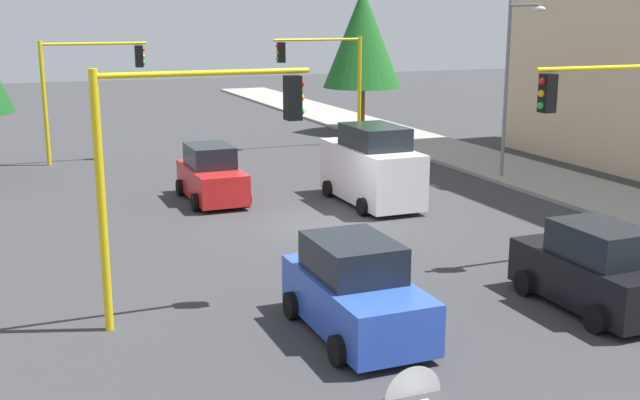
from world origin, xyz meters
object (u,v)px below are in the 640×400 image
traffic_signal_near_right (189,143)px  street_lamp_curbside (513,71)px  car_red (211,176)px  traffic_signal_far_right (87,77)px  car_black (594,270)px  delivery_van_white (371,168)px  traffic_signal_far_left (326,69)px  car_blue (355,292)px  tree_roadside_far (362,38)px  traffic_signal_near_left (617,121)px

traffic_signal_near_right → street_lamp_curbside: 17.70m
car_red → traffic_signal_far_right: bearing=-161.6°
traffic_signal_near_right → car_red: 11.53m
street_lamp_curbside → car_black: (12.40, -6.44, -3.45)m
traffic_signal_near_right → delivery_van_white: traffic_signal_near_right is taller
traffic_signal_near_right → traffic_signal_far_left: bearing=150.5°
traffic_signal_near_right → car_blue: (2.07, 2.88, -2.96)m
tree_roadside_far → car_black: tree_roadside_far is taller
traffic_signal_near_right → delivery_van_white: 11.85m
traffic_signal_far_left → car_red: size_ratio=1.36×
traffic_signal_far_left → street_lamp_curbside: 10.99m
street_lamp_curbside → delivery_van_white: street_lamp_curbside is taller
car_black → street_lamp_curbside: bearing=152.6°
street_lamp_curbside → car_blue: 17.08m
traffic_signal_near_right → street_lamp_curbside: size_ratio=0.78×
traffic_signal_near_right → car_blue: bearing=54.3°
car_black → car_red: size_ratio=0.98×
delivery_van_white → street_lamp_curbside: bearing=102.1°
street_lamp_curbside → delivery_van_white: bearing=-77.9°
traffic_signal_far_right → traffic_signal_far_left: (0.00, 11.31, 0.04)m
traffic_signal_near_left → delivery_van_white: size_ratio=1.10×
traffic_signal_far_left → car_black: size_ratio=1.39×
tree_roadside_far → car_red: 18.45m
traffic_signal_near_right → traffic_signal_far_left: traffic_signal_near_right is taller
traffic_signal_near_right → traffic_signal_near_left: bearing=90.0°
tree_roadside_far → car_red: (13.30, -12.05, -4.30)m
traffic_signal_far_left → car_black: (22.79, -2.90, -2.96)m
traffic_signal_far_right → street_lamp_curbside: bearing=55.0°
traffic_signal_far_left → street_lamp_curbside: size_ratio=0.78×
car_blue → car_red: same height
traffic_signal_far_left → delivery_van_white: traffic_signal_far_left is taller
traffic_signal_far_right → street_lamp_curbside: (10.39, 14.85, 0.53)m
street_lamp_curbside → tree_roadside_far: (-14.39, 0.30, 0.85)m
traffic_signal_near_right → car_black: size_ratio=1.39×
car_blue → car_red: 12.78m
traffic_signal_near_left → street_lamp_curbside: size_ratio=0.76×
traffic_signal_far_right → street_lamp_curbside: 18.13m
traffic_signal_far_right → tree_roadside_far: (-4.00, 15.15, 1.38)m
traffic_signal_far_left → car_black: 23.17m
traffic_signal_far_left → car_blue: bearing=-20.9°
traffic_signal_far_right → car_red: size_ratio=1.35×
delivery_van_white → traffic_signal_near_right: bearing=-45.0°
tree_roadside_far → traffic_signal_near_right: bearing=-32.3°
delivery_van_white → car_blue: size_ratio=1.17×
traffic_signal_far_left → car_black: traffic_signal_far_left is taller
traffic_signal_far_right → delivery_van_white: 14.58m
traffic_signal_near_left → traffic_signal_far_left: bearing=179.9°
traffic_signal_near_right → street_lamp_curbside: bearing=122.9°
car_red → car_blue: bearing=-1.0°
traffic_signal_far_left → traffic_signal_near_right: bearing=-29.5°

